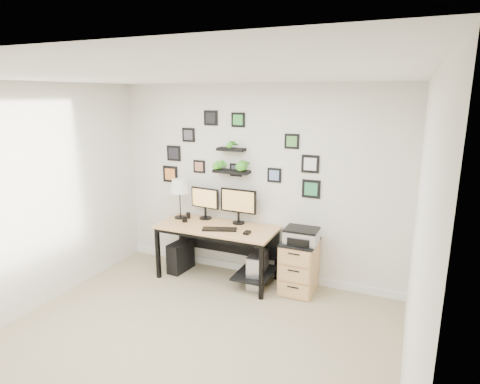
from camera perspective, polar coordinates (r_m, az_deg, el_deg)
The scene contains 14 objects.
room at distance 5.77m, azimuth 1.94°, elevation -10.96°, with size 4.00×4.00×4.00m.
desk at distance 5.41m, azimuth -2.79°, elevation -6.08°, with size 1.60×0.70×0.75m.
monitor_left at distance 5.62m, azimuth -5.00°, elevation -1.27°, with size 0.44×0.19×0.45m.
monitor_right at distance 5.38m, azimuth -0.24°, elevation -1.61°, with size 0.52×0.17×0.48m.
keyboard at distance 5.21m, azimuth -2.93°, elevation -5.31°, with size 0.44×0.14×0.02m, color black.
mouse at distance 5.06m, azimuth 1.02°, elevation -5.80°, with size 0.07×0.11×0.03m, color black.
table_lamp at distance 5.65m, azimuth -8.61°, elevation 0.71°, with size 0.28×0.28×0.56m.
mug at distance 5.57m, azimuth -7.87°, elevation -3.83°, with size 0.07×0.07×0.08m, color black.
pen_cup at distance 5.72m, azimuth -7.38°, elevation -3.32°, with size 0.06×0.06×0.08m, color black.
pc_tower_black at distance 5.85m, azimuth -8.44°, elevation -9.02°, with size 0.19×0.42×0.42m, color black.
pc_tower_grey at distance 5.36m, azimuth 2.52°, elevation -10.93°, with size 0.25×0.47×0.45m.
file_cabinet at distance 5.22m, azimuth 8.39°, elevation -10.42°, with size 0.43×0.53×0.67m.
printer at distance 5.03m, azimuth 8.74°, elevation -6.14°, with size 0.41×0.33×0.18m.
wall_decor at distance 5.37m, azimuth -1.03°, elevation 4.95°, with size 2.33×0.18×1.07m.
Camera 1 is at (1.91, -2.90, 2.46)m, focal length 30.00 mm.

